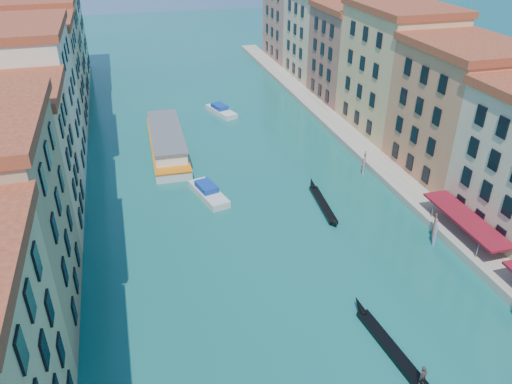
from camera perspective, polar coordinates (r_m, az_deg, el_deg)
left_bank_palazzos at (r=70.36m, az=-25.03°, el=7.04°), size 12.80×128.40×21.00m
right_bank_palazzos at (r=81.95m, az=17.63°, el=11.38°), size 12.80×128.40×21.00m
quay at (r=81.28m, az=11.85°, el=4.99°), size 4.00×140.00×1.00m
mooring_poles_right at (r=54.16m, az=26.19°, el=-10.38°), size 1.44×54.24×3.20m
vaporetto_far at (r=80.64m, az=-10.14°, el=5.76°), size 5.83×22.81×3.37m
gondola_fore at (r=46.60m, az=15.25°, el=-16.78°), size 2.15×12.69×2.53m
gondola_far at (r=65.16m, az=7.59°, el=-1.22°), size 2.01×12.09×1.71m
motorboat_mid at (r=66.71m, az=-5.49°, el=-0.01°), size 4.43×8.38×1.66m
motorboat_far at (r=95.19m, az=-4.04°, el=9.30°), size 4.81×8.21×1.62m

